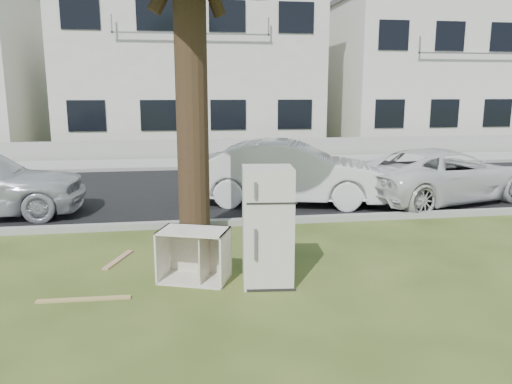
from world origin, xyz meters
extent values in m
plane|color=#344619|center=(0.00, 0.00, 0.00)|extent=(120.00, 120.00, 0.00)
cube|color=black|center=(0.00, 6.00, 0.01)|extent=(120.00, 7.00, 0.01)
cube|color=gray|center=(0.00, 2.45, 0.00)|extent=(120.00, 0.18, 0.12)
cube|color=gray|center=(0.00, 9.55, 0.00)|extent=(120.00, 0.18, 0.12)
cube|color=gray|center=(0.00, 11.00, 0.01)|extent=(120.00, 2.80, 0.01)
cube|color=gray|center=(0.00, 12.60, 0.35)|extent=(120.00, 0.15, 0.70)
cylinder|color=black|center=(-0.40, 1.80, 2.60)|extent=(0.54, 0.54, 5.20)
cube|color=silver|center=(0.00, 17.50, 3.60)|extent=(11.00, 8.00, 7.20)
cube|color=silver|center=(12.00, 17.50, 3.30)|extent=(10.00, 8.00, 6.60)
cube|color=#595451|center=(12.00, 17.50, 6.72)|extent=(10.20, 8.16, 0.24)
cube|color=beige|center=(0.48, -0.54, 0.78)|extent=(0.70, 0.66, 1.57)
cube|color=silver|center=(-0.48, -0.29, 0.35)|extent=(1.05, 0.84, 0.71)
cube|color=tan|center=(-1.85, -0.75, 0.01)|extent=(1.13, 0.12, 0.02)
cube|color=tan|center=(-1.60, 0.70, 0.01)|extent=(0.38, 0.85, 0.02)
imported|color=silver|center=(1.84, 4.15, 0.72)|extent=(4.60, 2.59, 1.44)
imported|color=silver|center=(5.41, 3.87, 0.62)|extent=(4.86, 3.31, 1.23)
camera|label=1|loc=(-0.64, -6.76, 2.52)|focal=35.00mm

